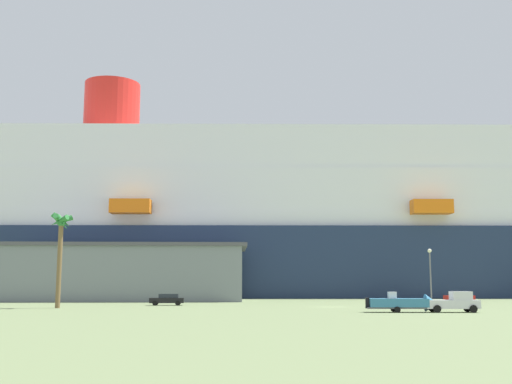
% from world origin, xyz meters
% --- Properties ---
extents(ground_plane, '(600.00, 600.00, 0.00)m').
position_xyz_m(ground_plane, '(0.00, 30.00, 0.00)').
color(ground_plane, '#66754C').
extents(cruise_ship, '(305.82, 56.80, 57.53)m').
position_xyz_m(cruise_ship, '(3.66, 59.20, 14.96)').
color(cruise_ship, '#1E2D4C').
rests_on(cruise_ship, ground_plane).
extents(terminal_building, '(45.51, 21.53, 9.68)m').
position_xyz_m(terminal_building, '(-31.37, 30.79, 4.86)').
color(terminal_building, slate).
rests_on(terminal_building, ground_plane).
extents(pickup_truck, '(5.79, 2.77, 2.20)m').
position_xyz_m(pickup_truck, '(9.79, -16.30, 1.04)').
color(pickup_truck, silver).
rests_on(pickup_truck, ground_plane).
extents(small_boat_on_trailer, '(8.51, 2.75, 2.15)m').
position_xyz_m(small_boat_on_trailer, '(4.67, -15.73, 0.96)').
color(small_boat_on_trailer, '#595960').
rests_on(small_boat_on_trailer, ground_plane).
extents(palm_tree, '(3.11, 2.77, 11.92)m').
position_xyz_m(palm_tree, '(-34.65, -1.16, 9.17)').
color(palm_tree, brown).
rests_on(palm_tree, ground_plane).
extents(street_lamp, '(0.56, 0.56, 7.91)m').
position_xyz_m(street_lamp, '(15.42, 5.13, 5.16)').
color(street_lamp, slate).
rests_on(street_lamp, ground_plane).
extents(parked_car_red_hatchback, '(4.85, 2.33, 1.58)m').
position_xyz_m(parked_car_red_hatchback, '(25.81, 20.29, 0.84)').
color(parked_car_red_hatchback, red).
rests_on(parked_car_red_hatchback, ground_plane).
extents(parked_car_black_coupe, '(4.77, 2.11, 1.58)m').
position_xyz_m(parked_car_black_coupe, '(-21.61, 7.19, 0.83)').
color(parked_car_black_coupe, black).
rests_on(parked_car_black_coupe, ground_plane).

